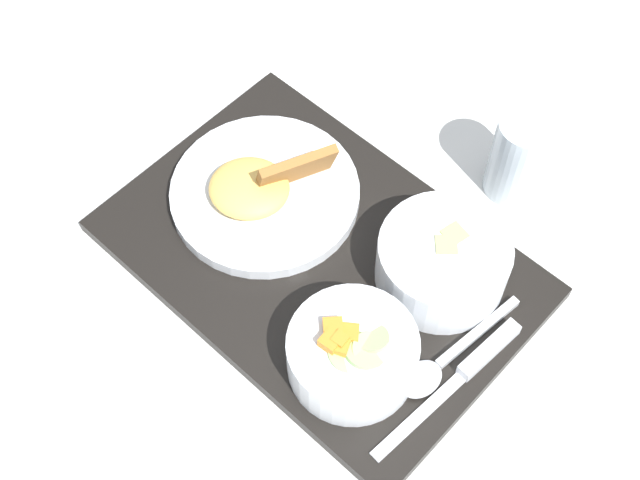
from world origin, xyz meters
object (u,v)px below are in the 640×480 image
at_px(bowl_salad, 352,353).
at_px(spoon, 438,365).
at_px(glass_water, 518,160).
at_px(plate_main, 264,191).
at_px(bowl_soup, 443,260).
at_px(knife, 476,362).

relative_size(bowl_salad, spoon, 0.80).
bearing_deg(bowl_salad, spoon, -140.68).
xyz_separation_m(spoon, glass_water, (0.08, -0.25, 0.03)).
height_order(plate_main, spoon, plate_main).
bearing_deg(spoon, bowl_salad, -41.64).
distance_m(spoon, glass_water, 0.26).
height_order(bowl_soup, spoon, bowl_soup).
height_order(bowl_soup, plate_main, plate_main).
height_order(bowl_salad, bowl_soup, bowl_salad).
relative_size(knife, glass_water, 1.82).
bearing_deg(glass_water, spoon, 107.03).
bearing_deg(knife, spoon, -38.56).
bearing_deg(plate_main, bowl_salad, 155.56).
relative_size(plate_main, spoon, 1.30).
bearing_deg(bowl_soup, glass_water, -84.93).
height_order(knife, glass_water, glass_water).
xyz_separation_m(plate_main, knife, (-0.30, 0.01, -0.01)).
distance_m(bowl_salad, bowl_soup, 0.14).
height_order(bowl_soup, knife, bowl_soup).
bearing_deg(bowl_soup, knife, 146.29).
xyz_separation_m(plate_main, spoon, (-0.27, 0.04, -0.01)).
relative_size(bowl_salad, plate_main, 0.61).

